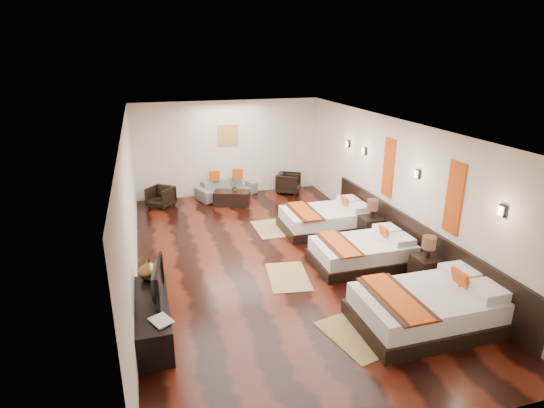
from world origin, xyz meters
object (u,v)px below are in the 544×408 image
object	(u,v)px
bed_mid	(363,252)
tv	(153,281)
table_plant	(235,187)
bed_far	(327,219)
book	(153,324)
tv_console	(153,318)
bed_near	(429,307)
armchair_left	(161,197)
figurine	(149,269)
nightstand_a	(426,267)
coffee_table	(232,198)
sofa	(227,188)
nightstand_b	(371,226)
armchair_right	(289,183)

from	to	relation	value
bed_mid	tv	xyz separation A→B (m)	(-4.15, -1.09, 0.56)
table_plant	bed_far	bearing A→B (deg)	-55.03
bed_far	book	size ratio (longest dim) A/B	6.31
book	table_plant	xyz separation A→B (m)	(2.45, 6.26, -0.05)
tv_console	table_plant	bearing A→B (deg)	66.53
bed_near	bed_mid	size ratio (longest dim) A/B	1.14
armchair_left	figurine	bearing A→B (deg)	-54.75
nightstand_a	table_plant	bearing A→B (deg)	114.65
figurine	coffee_table	xyz separation A→B (m)	(2.36, 4.85, -0.53)
tv_console	bed_mid	bearing A→B (deg)	16.35
bed_far	sofa	xyz separation A→B (m)	(-1.84, 3.26, -0.01)
nightstand_b	sofa	world-z (taller)	nightstand_b
nightstand_b	coffee_table	world-z (taller)	nightstand_b
figurine	sofa	bearing A→B (deg)	67.33
bed_near	bed_far	distance (m)	4.11
figurine	sofa	distance (m)	6.13
tv_console	armchair_right	world-z (taller)	armchair_right
bed_near	table_plant	distance (m)	6.85
bed_near	tv	distance (m)	4.33
tv	figurine	xyz separation A→B (m)	(-0.05, 0.62, -0.09)
tv_console	armchair_right	size ratio (longest dim) A/B	2.66
nightstand_a	armchair_left	size ratio (longest dim) A/B	1.47
armchair_right	figurine	bearing A→B (deg)	172.94
figurine	coffee_table	distance (m)	5.42
nightstand_a	table_plant	world-z (taller)	nightstand_a
bed_far	tv_console	size ratio (longest dim) A/B	1.18
nightstand_a	figurine	distance (m)	4.99
figurine	armchair_left	distance (m)	5.28
armchair_left	sofa	bearing A→B (deg)	51.50
nightstand_a	armchair_right	xyz separation A→B (m)	(-0.69, 6.03, -0.02)
nightstand_a	tv	bearing A→B (deg)	-179.34
nightstand_a	coffee_table	world-z (taller)	nightstand_a
nightstand_b	tv	bearing A→B (deg)	-156.05
bed_near	table_plant	bearing A→B (deg)	104.83
book	bed_near	bearing A→B (deg)	-4.86
armchair_right	table_plant	xyz separation A→B (m)	(-1.80, -0.59, 0.21)
bed_far	nightstand_a	distance (m)	3.04
coffee_table	bed_mid	bearing A→B (deg)	-67.20
tv	table_plant	xyz separation A→B (m)	(2.40, 5.50, -0.30)
bed_far	armchair_left	distance (m)	4.74
bed_near	table_plant	size ratio (longest dim) A/B	9.59
coffee_table	tv_console	bearing A→B (deg)	-112.80
table_plant	coffee_table	bearing A→B (deg)	-161.23
bed_near	nightstand_a	xyz separation A→B (m)	(0.75, 1.17, 0.03)
tv	coffee_table	bearing A→B (deg)	-15.88
bed_far	coffee_table	xyz separation A→B (m)	(-1.84, 2.47, -0.08)
nightstand_b	figurine	xyz separation A→B (m)	(-4.95, -1.56, 0.39)
book	table_plant	bearing A→B (deg)	68.64
sofa	nightstand_a	bearing A→B (deg)	-88.64
nightstand_a	table_plant	xyz separation A→B (m)	(-2.50, 5.44, 0.19)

